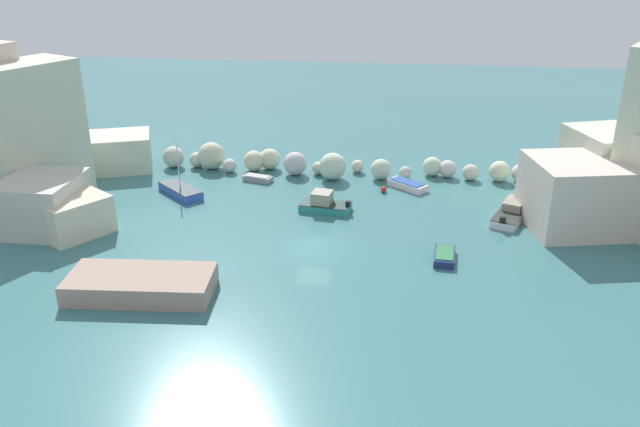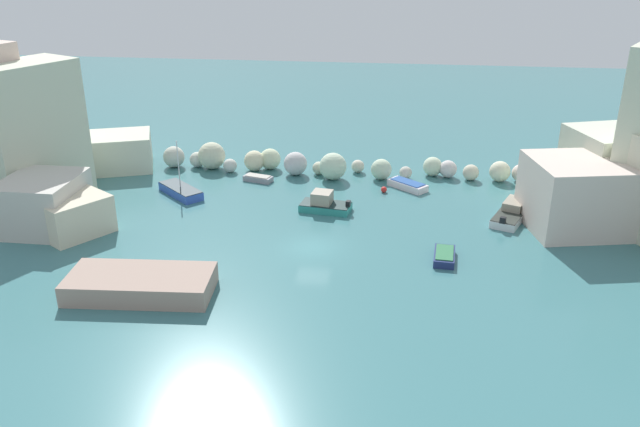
{
  "view_description": "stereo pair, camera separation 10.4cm",
  "coord_description": "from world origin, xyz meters",
  "px_view_note": "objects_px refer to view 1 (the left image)",
  "views": [
    {
      "loc": [
        6.14,
        -44.07,
        21.54
      ],
      "look_at": [
        0.0,
        4.23,
        1.0
      ],
      "focal_mm": 36.66,
      "sensor_mm": 36.0,
      "label": 1
    },
    {
      "loc": [
        6.24,
        -44.06,
        21.54
      ],
      "look_at": [
        0.0,
        4.23,
        1.0
      ],
      "focal_mm": 36.66,
      "sensor_mm": 36.0,
      "label": 2
    }
  ],
  "objects_px": {
    "moored_boat_2": "(407,185)",
    "stone_dock": "(141,284)",
    "moored_boat_5": "(444,256)",
    "moored_boat_3": "(258,178)",
    "moored_boat_0": "(325,204)",
    "channel_buoy": "(384,189)",
    "moored_boat_4": "(512,211)",
    "moored_boat_1": "(181,191)"
  },
  "relations": [
    {
      "from": "moored_boat_2",
      "to": "stone_dock",
      "type": "bearing_deg",
      "value": -88.32
    },
    {
      "from": "stone_dock",
      "to": "moored_boat_5",
      "type": "height_order",
      "value": "stone_dock"
    },
    {
      "from": "moored_boat_2",
      "to": "moored_boat_3",
      "type": "height_order",
      "value": "moored_boat_2"
    },
    {
      "from": "moored_boat_0",
      "to": "moored_boat_3",
      "type": "distance_m",
      "value": 9.77
    },
    {
      "from": "moored_boat_3",
      "to": "moored_boat_2",
      "type": "bearing_deg",
      "value": -164.85
    },
    {
      "from": "moored_boat_5",
      "to": "stone_dock",
      "type": "bearing_deg",
      "value": -65.04
    },
    {
      "from": "moored_boat_3",
      "to": "moored_boat_5",
      "type": "xyz_separation_m",
      "value": [
        17.01,
        -14.66,
        0.04
      ]
    },
    {
      "from": "channel_buoy",
      "to": "moored_boat_0",
      "type": "relative_size",
      "value": 0.12
    },
    {
      "from": "stone_dock",
      "to": "moored_boat_0",
      "type": "distance_m",
      "value": 18.66
    },
    {
      "from": "moored_boat_3",
      "to": "moored_boat_4",
      "type": "height_order",
      "value": "moored_boat_4"
    },
    {
      "from": "moored_boat_1",
      "to": "moored_boat_0",
      "type": "bearing_deg",
      "value": -146.02
    },
    {
      "from": "moored_boat_2",
      "to": "moored_boat_5",
      "type": "bearing_deg",
      "value": -39.47
    },
    {
      "from": "moored_boat_4",
      "to": "moored_boat_5",
      "type": "distance_m",
      "value": 10.63
    },
    {
      "from": "moored_boat_0",
      "to": "moored_boat_5",
      "type": "height_order",
      "value": "moored_boat_0"
    },
    {
      "from": "stone_dock",
      "to": "moored_boat_4",
      "type": "height_order",
      "value": "stone_dock"
    },
    {
      "from": "moored_boat_2",
      "to": "moored_boat_3",
      "type": "xyz_separation_m",
      "value": [
        -14.28,
        0.21,
        -0.07
      ]
    },
    {
      "from": "channel_buoy",
      "to": "moored_boat_5",
      "type": "bearing_deg",
      "value": -69.66
    },
    {
      "from": "moored_boat_1",
      "to": "moored_boat_5",
      "type": "bearing_deg",
      "value": -161.1
    },
    {
      "from": "moored_boat_0",
      "to": "moored_boat_3",
      "type": "relative_size",
      "value": 1.52
    },
    {
      "from": "channel_buoy",
      "to": "moored_boat_4",
      "type": "relative_size",
      "value": 0.08
    },
    {
      "from": "stone_dock",
      "to": "moored_boat_4",
      "type": "bearing_deg",
      "value": 32.03
    },
    {
      "from": "channel_buoy",
      "to": "moored_boat_3",
      "type": "relative_size",
      "value": 0.19
    },
    {
      "from": "moored_boat_1",
      "to": "moored_boat_2",
      "type": "distance_m",
      "value": 20.9
    },
    {
      "from": "stone_dock",
      "to": "moored_boat_2",
      "type": "distance_m",
      "value": 27.91
    },
    {
      "from": "moored_boat_0",
      "to": "stone_dock",
      "type": "bearing_deg",
      "value": 64.86
    },
    {
      "from": "stone_dock",
      "to": "channel_buoy",
      "type": "bearing_deg",
      "value": 53.86
    },
    {
      "from": "moored_boat_5",
      "to": "channel_buoy",
      "type": "bearing_deg",
      "value": -155.27
    },
    {
      "from": "moored_boat_3",
      "to": "channel_buoy",
      "type": "bearing_deg",
      "value": -171.03
    },
    {
      "from": "moored_boat_1",
      "to": "moored_boat_4",
      "type": "distance_m",
      "value": 29.22
    },
    {
      "from": "moored_boat_0",
      "to": "moored_boat_2",
      "type": "distance_m",
      "value": 9.46
    },
    {
      "from": "stone_dock",
      "to": "channel_buoy",
      "type": "height_order",
      "value": "stone_dock"
    },
    {
      "from": "moored_boat_4",
      "to": "moored_boat_5",
      "type": "relative_size",
      "value": 2.08
    },
    {
      "from": "moored_boat_3",
      "to": "moored_boat_4",
      "type": "relative_size",
      "value": 0.45
    },
    {
      "from": "channel_buoy",
      "to": "moored_boat_4",
      "type": "xyz_separation_m",
      "value": [
        10.89,
        -4.41,
        0.22
      ]
    },
    {
      "from": "channel_buoy",
      "to": "moored_boat_2",
      "type": "xyz_separation_m",
      "value": [
        2.15,
        1.28,
        0.06
      ]
    },
    {
      "from": "stone_dock",
      "to": "moored_boat_3",
      "type": "bearing_deg",
      "value": 82.37
    },
    {
      "from": "moored_boat_2",
      "to": "moored_boat_1",
      "type": "bearing_deg",
      "value": -128.27
    },
    {
      "from": "moored_boat_1",
      "to": "moored_boat_3",
      "type": "bearing_deg",
      "value": -101.28
    },
    {
      "from": "stone_dock",
      "to": "moored_boat_3",
      "type": "relative_size",
      "value": 3.16
    },
    {
      "from": "stone_dock",
      "to": "moored_boat_5",
      "type": "bearing_deg",
      "value": 20.56
    },
    {
      "from": "channel_buoy",
      "to": "moored_boat_1",
      "type": "height_order",
      "value": "moored_boat_1"
    },
    {
      "from": "stone_dock",
      "to": "moored_boat_1",
      "type": "height_order",
      "value": "moored_boat_1"
    }
  ]
}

